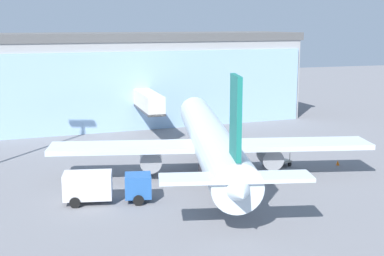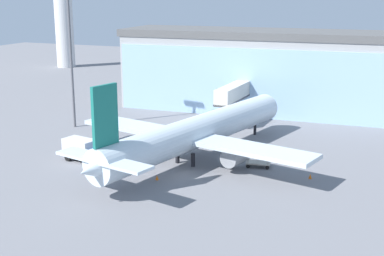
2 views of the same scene
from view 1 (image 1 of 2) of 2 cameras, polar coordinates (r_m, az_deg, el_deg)
name	(u,v)px [view 1 (image 1 of 2)]	position (r m, az deg, el deg)	size (l,w,h in m)	color
ground	(231,189)	(49.34, 4.18, -6.52)	(240.00, 240.00, 0.00)	slate
terminal_building	(141,78)	(82.16, -5.42, 5.36)	(49.29, 15.72, 13.55)	#A0A0A0
jet_bridge	(147,102)	(71.95, -4.86, 2.82)	(2.60, 12.42, 5.99)	beige
airplane	(210,140)	(53.37, 1.97, -1.31)	(31.51, 37.39, 11.37)	silver
catering_truck	(104,186)	(45.84, -9.35, -6.10)	(7.59, 3.68, 2.65)	#2659A5
baggage_cart	(277,162)	(57.51, 9.06, -3.55)	(3.05, 2.09, 1.50)	#9E998C
safety_cone_nose	(229,196)	(46.55, 3.92, -7.24)	(0.36, 0.36, 0.55)	orange
safety_cone_wingtip	(338,163)	(59.31, 15.28, -3.59)	(0.36, 0.36, 0.55)	orange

